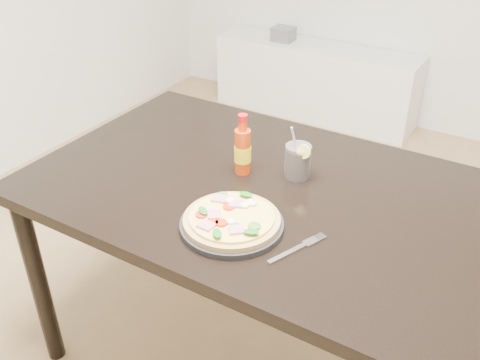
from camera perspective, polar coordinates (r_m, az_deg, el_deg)
The scene contains 9 objects.
floor at distance 2.10m, azimuth 3.85°, elevation -18.62°, with size 4.50×4.50×0.00m, color #9E7A51.
dining_table at distance 1.66m, azimuth 2.14°, elevation -2.94°, with size 1.40×0.90×0.75m.
plate at distance 1.44m, azimuth -0.89°, elevation -4.78°, with size 0.28×0.28×0.02m, color black.
pizza at distance 1.42m, azimuth -0.91°, elevation -4.12°, with size 0.26×0.26×0.03m.
hot_sauce_bottle at distance 1.64m, azimuth 0.29°, elevation 3.21°, with size 0.05×0.05×0.20m.
cola_cup at distance 1.65m, azimuth 6.17°, elevation 1.95°, with size 0.09×0.08×0.17m.
fork at distance 1.37m, azimuth 6.31°, elevation -7.17°, with size 0.09×0.18×0.00m.
media_console at distance 3.81m, azimuth 7.99°, elevation 10.41°, with size 1.40×0.34×0.50m, color white.
cd_stack at distance 3.80m, azimuth 4.65°, elevation 15.27°, with size 0.14×0.12×0.09m.
Camera 1 is at (0.58, -1.21, 1.61)m, focal length 40.00 mm.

